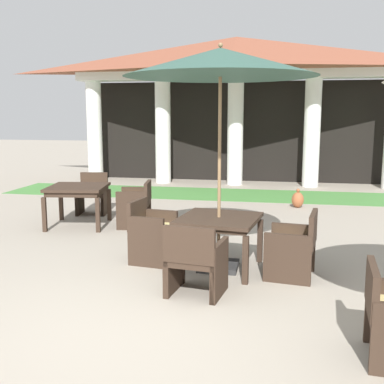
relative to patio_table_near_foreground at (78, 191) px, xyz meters
name	(u,v)px	position (x,y,z in m)	size (l,w,h in m)	color
ground_plane	(141,322)	(2.32, -3.73, -0.65)	(60.00, 60.00, 0.00)	#9E9384
background_pavilion	(237,73)	(2.32, 5.79, 2.54)	(9.76, 2.80, 4.16)	white
lawn_strip	(228,194)	(2.32, 3.91, -0.64)	(11.56, 1.91, 0.01)	#47843D
patio_table_near_foreground	(78,191)	(0.00, 0.00, 0.00)	(1.15, 1.15, 0.75)	#38281E
patio_chair_near_foreground_east	(136,204)	(1.05, 0.16, -0.23)	(0.65, 0.71, 0.83)	#38281E
patio_chair_near_foreground_north	(92,195)	(-0.16, 1.05, -0.25)	(0.66, 0.59, 0.84)	#38281E
patio_table_mid_right	(219,223)	(2.86, -1.94, -0.03)	(1.14, 1.14, 0.70)	#38281E
patio_umbrella_mid_right	(220,64)	(2.86, -1.94, 2.01)	(2.44, 2.44, 2.92)	#2D2D2D
patio_chair_mid_right_east	(294,246)	(3.83, -2.08, -0.25)	(0.67, 0.71, 0.84)	#38281E
patio_chair_mid_right_west	(151,232)	(1.89, -1.80, -0.23)	(0.60, 0.64, 0.86)	#38281E
patio_chair_mid_right_south	(195,261)	(2.72, -2.91, -0.25)	(0.68, 0.65, 0.84)	#38281E
terracotta_urn	(298,200)	(4.03, 2.51, -0.47)	(0.26, 0.26, 0.42)	#9E5633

